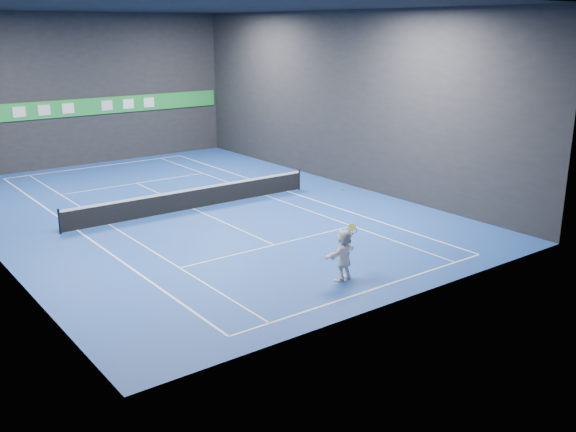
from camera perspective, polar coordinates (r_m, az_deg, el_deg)
ground at (r=30.20m, az=-8.35°, el=0.61°), size 26.00×26.00×0.00m
ceiling at (r=29.08m, az=-9.11°, el=17.93°), size 26.00×26.00×0.00m
wall_back at (r=41.15m, az=-17.54°, el=10.63°), size 18.00×0.10×9.00m
wall_front at (r=19.02m, az=10.42°, el=5.07°), size 18.00×0.10×9.00m
wall_right at (r=34.45m, az=4.76°, el=10.32°), size 0.10×26.00×9.00m
baseline_near at (r=21.08m, az=7.57°, el=-6.48°), size 10.98×0.08×0.01m
baseline_far at (r=40.77m, az=-16.47°, el=4.26°), size 10.98×0.08×0.01m
sideline_doubles_left at (r=28.12m, az=-18.18°, el=-1.25°), size 0.08×23.78×0.01m
sideline_doubles_right at (r=33.06m, az=0.01°, el=2.19°), size 0.08×23.78×0.01m
sideline_singles_left at (r=28.56m, az=-15.58°, el=-0.76°), size 0.06×23.78×0.01m
sideline_singles_right at (r=32.28m, az=-1.95°, el=1.82°), size 0.06×23.78×0.01m
service_line_near at (r=25.00m, az=-1.24°, el=-2.59°), size 8.23×0.06×0.01m
service_line_far at (r=35.79m, az=-13.31°, el=2.85°), size 8.23×0.06×0.01m
center_service_line at (r=30.20m, az=-8.35°, el=0.62°), size 0.06×12.80×0.01m
player at (r=21.45m, az=4.96°, el=-3.46°), size 1.71×0.92×1.76m
tennis_ball at (r=20.71m, az=4.80°, el=2.39°), size 0.07×0.07×0.07m
tennis_net at (r=30.06m, az=-8.39°, el=1.60°), size 12.50×0.10×1.07m
sponsor_banner at (r=41.19m, az=-17.39°, el=9.25°), size 17.64×0.11×1.00m
tennis_racket at (r=21.49m, az=5.72°, el=-1.28°), size 0.39×0.33×0.56m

